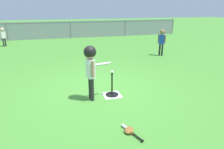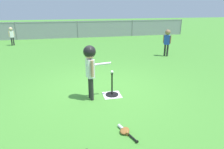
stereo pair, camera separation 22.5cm
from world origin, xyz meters
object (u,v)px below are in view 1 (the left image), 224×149
baseball_on_tee (112,72)px  spare_bat_silver (129,130)px  glove_by_plate (129,130)px  batting_tee (112,92)px  batter_child (91,62)px  fielder_deep_center (162,39)px  fielder_near_left (3,34)px

baseball_on_tee → spare_bat_silver: bearing=-94.5°
spare_bat_silver → glove_by_plate: (-0.00, -0.01, 0.01)m
batting_tee → batter_child: (-0.53, -0.10, 0.85)m
batting_tee → fielder_deep_center: fielder_deep_center is taller
batting_tee → spare_bat_silver: 1.57m
batter_child → fielder_deep_center: bearing=43.2°
batting_tee → spare_bat_silver: (-0.12, -1.57, -0.06)m
glove_by_plate → fielder_deep_center: bearing=56.1°
fielder_deep_center → glove_by_plate: 6.13m
fielder_deep_center → spare_bat_silver: (-3.39, -5.04, -0.72)m
spare_bat_silver → glove_by_plate: 0.01m
glove_by_plate → batter_child: bearing=105.3°
baseball_on_tee → batter_child: batter_child is taller
baseball_on_tee → batter_child: bearing=-169.7°
batting_tee → spare_bat_silver: size_ratio=1.05×
batting_tee → glove_by_plate: batting_tee is taller
batting_tee → baseball_on_tee: bearing=-63.4°
fielder_deep_center → batter_child: bearing=-136.8°
fielder_deep_center → baseball_on_tee: bearing=-133.3°
batting_tee → glove_by_plate: bearing=-94.6°
fielder_near_left → fielder_deep_center: bearing=-30.3°
baseball_on_tee → fielder_deep_center: 4.77m
spare_bat_silver → glove_by_plate: bearing=-108.5°
fielder_near_left → fielder_deep_center: (7.29, -4.25, 0.10)m
fielder_near_left → batter_child: bearing=-66.0°
fielder_deep_center → glove_by_plate: fielder_deep_center is taller
fielder_near_left → glove_by_plate: (3.89, -9.30, -0.62)m
fielder_deep_center → batting_tee: bearing=-133.3°
batting_tee → fielder_near_left: bearing=117.5°
baseball_on_tee → fielder_near_left: 8.71m
baseball_on_tee → fielder_near_left: fielder_near_left is taller
spare_bat_silver → baseball_on_tee: bearing=85.5°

